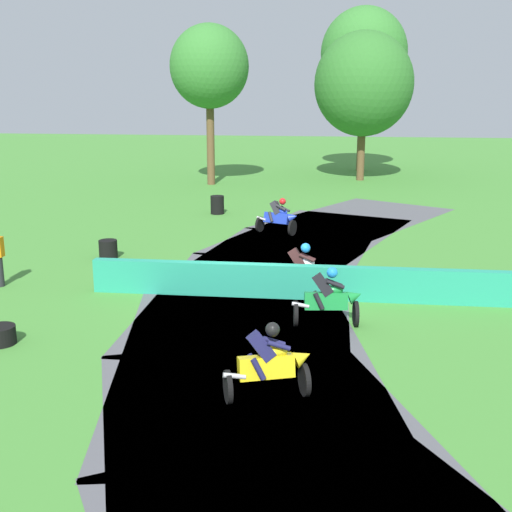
% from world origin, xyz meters
% --- Properties ---
extents(ground_plane, '(120.00, 120.00, 0.00)m').
position_xyz_m(ground_plane, '(0.00, 0.00, 0.00)').
color(ground_plane, '#428433').
extents(track_asphalt, '(10.70, 33.11, 0.01)m').
position_xyz_m(track_asphalt, '(1.38, 0.01, 0.00)').
color(track_asphalt, '#515156').
rests_on(track_asphalt, ground).
extents(safety_barrier, '(20.12, 0.48, 0.90)m').
position_xyz_m(safety_barrier, '(5.75, 0.05, 0.45)').
color(safety_barrier, '#239375').
rests_on(safety_barrier, ground).
extents(motorcycle_lead_blue, '(1.73, 1.25, 1.43)m').
position_xyz_m(motorcycle_lead_blue, '(-0.03, 7.93, 0.64)').
color(motorcycle_lead_blue, black).
rests_on(motorcycle_lead_blue, ground).
extents(motorcycle_chase_white, '(1.70, 0.78, 1.43)m').
position_xyz_m(motorcycle_chase_white, '(1.32, 0.45, 0.65)').
color(motorcycle_chase_white, black).
rests_on(motorcycle_chase_white, ground).
extents(motorcycle_trailing_green, '(1.68, 0.87, 1.43)m').
position_xyz_m(motorcycle_trailing_green, '(2.09, -1.92, 0.66)').
color(motorcycle_trailing_green, black).
rests_on(motorcycle_trailing_green, ground).
extents(motorcycle_fourth_yellow, '(1.68, 1.15, 1.43)m').
position_xyz_m(motorcycle_fourth_yellow, '(1.13, -5.81, 0.66)').
color(motorcycle_fourth_yellow, black).
rests_on(motorcycle_fourth_yellow, ground).
extents(tire_stack_near, '(0.59, 0.59, 0.80)m').
position_xyz_m(tire_stack_near, '(-3.11, 11.58, 0.40)').
color(tire_stack_near, black).
rests_on(tire_stack_near, ground).
extents(tire_stack_mid_a, '(0.60, 0.60, 0.60)m').
position_xyz_m(tire_stack_mid_a, '(-5.19, 3.43, 0.30)').
color(tire_stack_mid_a, black).
rests_on(tire_stack_mid_a, ground).
extents(tire_stack_mid_b, '(0.68, 0.68, 0.40)m').
position_xyz_m(tire_stack_mid_b, '(-4.97, -4.04, 0.20)').
color(tire_stack_mid_b, black).
rests_on(tire_stack_mid_b, ground).
extents(tree_far_left, '(5.55, 5.55, 10.48)m').
position_xyz_m(tree_far_left, '(3.46, 28.29, 7.54)').
color(tree_far_left, brown).
rests_on(tree_far_left, ground).
extents(tree_far_right, '(5.75, 5.75, 8.63)m').
position_xyz_m(tree_far_right, '(3.39, 23.47, 5.60)').
color(tree_far_right, brown).
rests_on(tree_far_right, ground).
extents(tree_mid_rise, '(4.37, 4.37, 8.84)m').
position_xyz_m(tree_mid_rise, '(-5.16, 20.53, 6.50)').
color(tree_mid_rise, brown).
rests_on(tree_mid_rise, ground).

